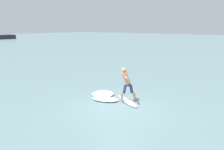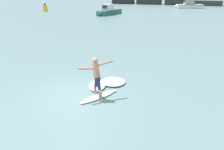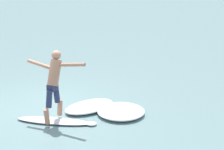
{
  "view_description": "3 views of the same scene",
  "coord_description": "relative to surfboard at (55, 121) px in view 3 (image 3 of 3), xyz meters",
  "views": [
    {
      "loc": [
        -8.36,
        -5.85,
        3.96
      ],
      "look_at": [
        1.11,
        1.2,
        1.3
      ],
      "focal_mm": 35.0,
      "sensor_mm": 36.0,
      "label": 1
    },
    {
      "loc": [
        4.52,
        -8.29,
        4.77
      ],
      "look_at": [
        1.41,
        0.74,
        0.93
      ],
      "focal_mm": 35.0,
      "sensor_mm": 36.0,
      "label": 2
    },
    {
      "loc": [
        13.2,
        -3.05,
        5.6
      ],
      "look_at": [
        0.9,
        1.67,
        1.08
      ],
      "focal_mm": 85.0,
      "sensor_mm": 36.0,
      "label": 3
    }
  ],
  "objects": [
    {
      "name": "ground_plane",
      "position": [
        -0.98,
        -0.07,
        -0.04
      ],
      "size": [
        200.0,
        200.0,
        0.0
      ],
      "primitive_type": "plane",
      "color": "gray"
    },
    {
      "name": "surfboard",
      "position": [
        0.0,
        0.0,
        0.0
      ],
      "size": [
        1.41,
        1.99,
        0.22
      ],
      "color": "white",
      "rests_on": "ground"
    },
    {
      "name": "surfer",
      "position": [
        -0.09,
        0.04,
        1.1
      ],
      "size": [
        1.28,
        1.23,
        1.79
      ],
      "color": "tan",
      "rests_on": "surfboard"
    },
    {
      "name": "wave_foam_at_tail",
      "position": [
        -0.52,
        1.11,
        0.04
      ],
      "size": [
        1.24,
        1.67,
        0.16
      ],
      "color": "white",
      "rests_on": "ground"
    },
    {
      "name": "wave_foam_at_nose",
      "position": [
        0.12,
        1.78,
        0.05
      ],
      "size": [
        1.36,
        1.36,
        0.18
      ],
      "color": "white",
      "rests_on": "ground"
    }
  ]
}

